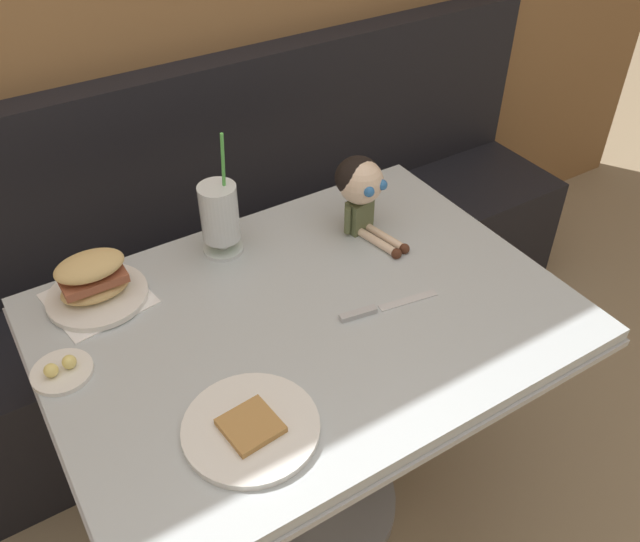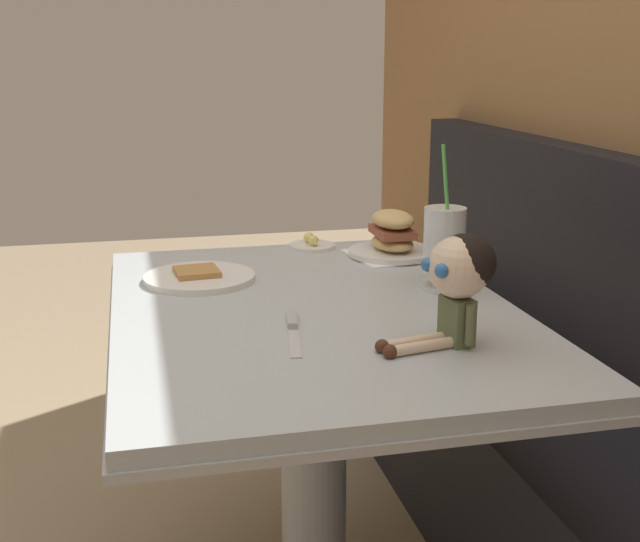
{
  "view_description": "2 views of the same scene",
  "coord_description": "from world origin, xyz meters",
  "px_view_note": "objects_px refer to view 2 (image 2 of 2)",
  "views": [
    {
      "loc": [
        -0.54,
        -0.73,
        1.73
      ],
      "look_at": [
        0.03,
        0.18,
        0.84
      ],
      "focal_mm": 37.61,
      "sensor_mm": 36.0,
      "label": 1
    },
    {
      "loc": [
        1.55,
        -0.17,
        1.24
      ],
      "look_at": [
        0.05,
        0.18,
        0.83
      ],
      "focal_mm": 46.21,
      "sensor_mm": 36.0,
      "label": 2
    }
  ],
  "objects_px": {
    "sandwich_plate": "(392,238)",
    "seated_doll": "(459,273)",
    "toast_plate": "(199,277)",
    "butter_saucer": "(312,244)",
    "butter_knife": "(293,326)",
    "milkshake_glass": "(444,244)"
  },
  "relations": [
    {
      "from": "sandwich_plate",
      "to": "seated_doll",
      "type": "xyz_separation_m",
      "value": [
        0.64,
        -0.09,
        0.08
      ]
    },
    {
      "from": "toast_plate",
      "to": "butter_saucer",
      "type": "relative_size",
      "value": 2.08
    },
    {
      "from": "butter_knife",
      "to": "milkshake_glass",
      "type": "bearing_deg",
      "value": 115.88
    },
    {
      "from": "toast_plate",
      "to": "milkshake_glass",
      "type": "bearing_deg",
      "value": 69.58
    },
    {
      "from": "butter_knife",
      "to": "sandwich_plate",
      "type": "bearing_deg",
      "value": 144.18
    },
    {
      "from": "toast_plate",
      "to": "butter_saucer",
      "type": "height_order",
      "value": "butter_saucer"
    },
    {
      "from": "toast_plate",
      "to": "butter_knife",
      "type": "height_order",
      "value": "toast_plate"
    },
    {
      "from": "toast_plate",
      "to": "sandwich_plate",
      "type": "height_order",
      "value": "sandwich_plate"
    },
    {
      "from": "milkshake_glass",
      "to": "butter_knife",
      "type": "height_order",
      "value": "milkshake_glass"
    },
    {
      "from": "butter_saucer",
      "to": "butter_knife",
      "type": "bearing_deg",
      "value": -15.78
    },
    {
      "from": "sandwich_plate",
      "to": "butter_knife",
      "type": "relative_size",
      "value": 0.97
    },
    {
      "from": "toast_plate",
      "to": "butter_knife",
      "type": "distance_m",
      "value": 0.39
    },
    {
      "from": "milkshake_glass",
      "to": "seated_doll",
      "type": "bearing_deg",
      "value": -17.35
    },
    {
      "from": "milkshake_glass",
      "to": "sandwich_plate",
      "type": "height_order",
      "value": "milkshake_glass"
    },
    {
      "from": "sandwich_plate",
      "to": "butter_saucer",
      "type": "xyz_separation_m",
      "value": [
        -0.13,
        -0.18,
        -0.04
      ]
    },
    {
      "from": "milkshake_glass",
      "to": "butter_saucer",
      "type": "xyz_separation_m",
      "value": [
        -0.44,
        -0.19,
        -0.09
      ]
    },
    {
      "from": "milkshake_glass",
      "to": "sandwich_plate",
      "type": "xyz_separation_m",
      "value": [
        -0.31,
        -0.01,
        -0.05
      ]
    },
    {
      "from": "seated_doll",
      "to": "toast_plate",
      "type": "bearing_deg",
      "value": -141.69
    },
    {
      "from": "sandwich_plate",
      "to": "butter_saucer",
      "type": "relative_size",
      "value": 1.9
    },
    {
      "from": "milkshake_glass",
      "to": "seated_doll",
      "type": "xyz_separation_m",
      "value": [
        0.33,
        -0.1,
        0.03
      ]
    },
    {
      "from": "butter_saucer",
      "to": "seated_doll",
      "type": "bearing_deg",
      "value": 6.78
    },
    {
      "from": "butter_knife",
      "to": "seated_doll",
      "type": "xyz_separation_m",
      "value": [
        0.15,
        0.27,
        0.12
      ]
    }
  ]
}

